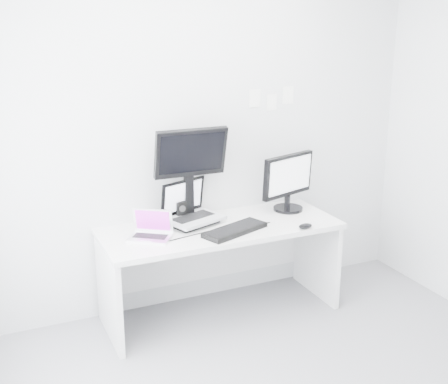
{
  "coord_description": "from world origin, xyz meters",
  "views": [
    {
      "loc": [
        -1.66,
        -2.53,
        2.24
      ],
      "look_at": [
        0.02,
        1.23,
        1.0
      ],
      "focal_mm": 46.86,
      "sensor_mm": 36.0,
      "label": 1
    }
  ],
  "objects": [
    {
      "name": "desk",
      "position": [
        0.0,
        1.25,
        0.36
      ],
      "size": [
        1.8,
        0.7,
        0.73
      ],
      "primitive_type": "cube",
      "color": "white",
      "rests_on": "ground"
    },
    {
      "name": "mouse",
      "position": [
        0.55,
        0.94,
        0.75
      ],
      "size": [
        0.13,
        0.09,
        0.04
      ],
      "primitive_type": "ellipsoid",
      "rotation": [
        0.0,
        0.0,
        0.17
      ],
      "color": "black",
      "rests_on": "desk"
    },
    {
      "name": "rear_monitor",
      "position": [
        -0.16,
        1.45,
        1.1
      ],
      "size": [
        0.55,
        0.2,
        0.75
      ],
      "primitive_type": "cube",
      "rotation": [
        0.0,
        0.0,
        -0.0
      ],
      "color": "black",
      "rests_on": "desk"
    },
    {
      "name": "speaker",
      "position": [
        -0.23,
        1.48,
        0.81
      ],
      "size": [
        0.11,
        0.11,
        0.16
      ],
      "primitive_type": "cube",
      "rotation": [
        0.0,
        0.0,
        0.42
      ],
      "color": "black",
      "rests_on": "desk"
    },
    {
      "name": "keyboard",
      "position": [
        0.04,
        1.09,
        0.75
      ],
      "size": [
        0.54,
        0.35,
        0.03
      ],
      "primitive_type": "cube",
      "rotation": [
        0.0,
        0.0,
        0.36
      ],
      "color": "black",
      "rests_on": "desk"
    },
    {
      "name": "dell_laptop",
      "position": [
        -0.17,
        1.36,
        0.9
      ],
      "size": [
        0.49,
        0.43,
        0.34
      ],
      "primitive_type": "cube",
      "rotation": [
        0.0,
        0.0,
        0.34
      ],
      "color": "silver",
      "rests_on": "desk"
    },
    {
      "name": "samsung_monitor",
      "position": [
        0.65,
        1.37,
        0.97
      ],
      "size": [
        0.57,
        0.39,
        0.48
      ],
      "primitive_type": "cube",
      "rotation": [
        0.0,
        0.0,
        0.32
      ],
      "color": "black",
      "rests_on": "desk"
    },
    {
      "name": "wall_note_0",
      "position": [
        0.45,
        1.59,
        1.62
      ],
      "size": [
        0.1,
        0.0,
        0.14
      ],
      "primitive_type": "cube",
      "color": "white",
      "rests_on": "back_wall"
    },
    {
      "name": "wall_note_2",
      "position": [
        0.75,
        1.59,
        1.63
      ],
      "size": [
        0.1,
        0.0,
        0.14
      ],
      "primitive_type": "cube",
      "color": "white",
      "rests_on": "back_wall"
    },
    {
      "name": "macbook",
      "position": [
        -0.57,
        1.21,
        0.84
      ],
      "size": [
        0.36,
        0.34,
        0.22
      ],
      "primitive_type": "cube",
      "rotation": [
        0.0,
        0.0,
        -0.61
      ],
      "color": "silver",
      "rests_on": "desk"
    },
    {
      "name": "wall_note_1",
      "position": [
        0.6,
        1.59,
        1.58
      ],
      "size": [
        0.09,
        0.0,
        0.13
      ],
      "primitive_type": "cube",
      "color": "white",
      "rests_on": "back_wall"
    },
    {
      "name": "back_wall",
      "position": [
        0.0,
        1.6,
        1.35
      ],
      "size": [
        3.6,
        0.0,
        3.6
      ],
      "primitive_type": "plane",
      "rotation": [
        1.57,
        0.0,
        0.0
      ],
      "color": "silver",
      "rests_on": "ground"
    }
  ]
}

